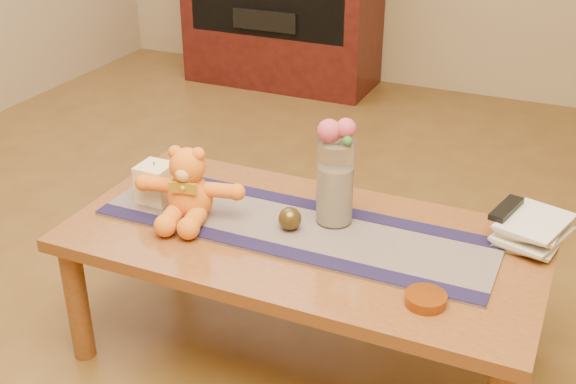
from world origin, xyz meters
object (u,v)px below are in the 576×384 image
at_px(amber_dish, 426,299).
at_px(bronze_ball, 290,219).
at_px(glass_vase, 335,183).
at_px(pillar_candle, 156,183).
at_px(book_bottom, 504,229).
at_px(teddy_bear, 189,184).
at_px(tv_remote, 506,209).

bearing_deg(amber_dish, bronze_ball, 157.46).
relative_size(glass_vase, amber_dish, 2.42).
bearing_deg(amber_dish, pillar_candle, 168.49).
bearing_deg(pillar_candle, book_bottom, 13.77).
bearing_deg(glass_vase, bronze_ball, -136.02).
bearing_deg(glass_vase, teddy_bear, -160.73).
bearing_deg(amber_dish, book_bottom, 74.49).
height_order(bronze_ball, tv_remote, tv_remote).
bearing_deg(book_bottom, tv_remote, -93.00).
relative_size(teddy_bear, tv_remote, 2.01).
bearing_deg(teddy_bear, pillar_candle, 152.37).
relative_size(bronze_ball, tv_remote, 0.44).
height_order(pillar_candle, glass_vase, glass_vase).
relative_size(glass_vase, book_bottom, 1.17).
distance_m(pillar_candle, book_bottom, 1.08).
height_order(pillar_candle, book_bottom, pillar_candle).
relative_size(teddy_bear, amber_dish, 2.98).
xyz_separation_m(tv_remote, amber_dish, (-0.12, -0.44, -0.07)).
height_order(glass_vase, bronze_ball, glass_vase).
distance_m(teddy_bear, glass_vase, 0.44).
xyz_separation_m(teddy_bear, bronze_ball, (0.31, 0.05, -0.07)).
xyz_separation_m(teddy_bear, tv_remote, (0.89, 0.29, -0.03)).
relative_size(pillar_candle, tv_remote, 0.76).
relative_size(bronze_ball, book_bottom, 0.31).
distance_m(pillar_candle, glass_vase, 0.58).
bearing_deg(pillar_candle, teddy_bear, -15.76).
height_order(teddy_bear, glass_vase, glass_vase).
bearing_deg(amber_dish, tv_remote, 74.45).
relative_size(pillar_candle, bronze_ball, 1.75).
relative_size(teddy_bear, glass_vase, 1.24).
bearing_deg(glass_vase, tv_remote, 16.85).
bearing_deg(pillar_candle, bronze_ball, 0.36).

